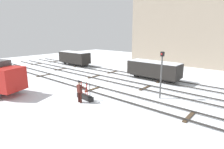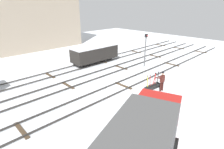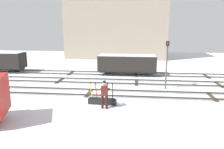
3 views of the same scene
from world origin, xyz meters
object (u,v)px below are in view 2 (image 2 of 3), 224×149
(freight_car_far_end, at_px, (95,54))
(rail_worker, at_px, (162,80))
(delivery_truck, at_px, (145,139))
(signal_post, at_px, (145,47))
(switch_lever_frame, at_px, (152,86))

(freight_car_far_end, bearing_deg, rail_worker, -94.50)
(delivery_truck, bearing_deg, rail_worker, 6.02)
(freight_car_far_end, bearing_deg, signal_post, -56.10)
(switch_lever_frame, distance_m, rail_worker, 1.03)
(signal_post, xyz_separation_m, freight_car_far_end, (-3.28, 5.06, -1.11))
(delivery_truck, height_order, freight_car_far_end, delivery_truck)
(delivery_truck, height_order, signal_post, signal_post)
(rail_worker, distance_m, signal_post, 6.54)
(delivery_truck, bearing_deg, signal_post, 15.94)
(switch_lever_frame, height_order, freight_car_far_end, freight_car_far_end)
(delivery_truck, distance_m, signal_post, 14.40)
(delivery_truck, xyz_separation_m, signal_post, (11.67, 8.42, 0.69))
(signal_post, bearing_deg, delivery_truck, -144.20)
(rail_worker, relative_size, freight_car_far_end, 0.29)
(switch_lever_frame, height_order, rail_worker, rail_worker)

